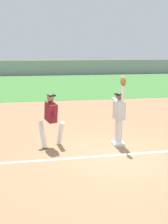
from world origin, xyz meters
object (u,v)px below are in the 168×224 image
(fielder, at_px, (119,111))
(parked_car_silver, at_px, (122,67))
(parked_car_red, at_px, (90,68))
(parked_car_tan, at_px, (11,68))
(parked_car_blue, at_px, (49,68))
(baseball, at_px, (123,77))
(runner, at_px, (51,117))
(first_base, at_px, (118,143))

(fielder, relative_size, parked_car_silver, 0.51)
(fielder, height_order, parked_car_red, fielder)
(parked_car_tan, bearing_deg, fielder, -73.03)
(parked_car_red, bearing_deg, parked_car_blue, -174.87)
(parked_car_silver, bearing_deg, baseball, -110.99)
(fielder, bearing_deg, baseball, -134.26)
(runner, distance_m, parked_car_red, 29.23)
(parked_car_tan, height_order, parked_car_blue, same)
(first_base, relative_size, parked_car_tan, 0.08)
(first_base, relative_size, baseball, 5.14)
(first_base, bearing_deg, parked_car_red, 81.04)
(parked_car_silver, bearing_deg, runner, -115.13)
(baseball, relative_size, parked_car_blue, 0.02)
(first_base, bearing_deg, parked_car_tan, 102.04)
(runner, bearing_deg, fielder, -24.93)
(first_base, height_order, runner, runner)
(first_base, xyz_separation_m, fielder, (0.04, 0.09, 1.08))
(first_base, relative_size, runner, 0.22)
(fielder, relative_size, baseball, 30.81)
(fielder, xyz_separation_m, parked_car_silver, (9.19, 28.53, -0.45))
(parked_car_tan, bearing_deg, parked_car_red, 0.37)
(fielder, distance_m, parked_car_blue, 28.71)
(parked_car_blue, bearing_deg, parked_car_tan, 171.14)
(first_base, distance_m, baseball, 2.19)
(first_base, height_order, fielder, fielder)
(baseball, height_order, parked_car_red, baseball)
(runner, xyz_separation_m, parked_car_silver, (11.40, 28.41, -0.32))
(parked_car_silver, bearing_deg, fielder, -111.12)
(parked_car_blue, height_order, parked_car_silver, same)
(fielder, xyz_separation_m, parked_car_blue, (-1.26, 28.68, -0.45))
(baseball, bearing_deg, parked_car_tan, 102.47)
(parked_car_blue, relative_size, parked_car_silver, 0.98)
(parked_car_blue, xyz_separation_m, parked_car_silver, (10.44, -0.14, 0.00))
(fielder, height_order, parked_car_tan, fielder)
(baseball, distance_m, parked_car_tan, 29.97)
(baseball, height_order, parked_car_tan, baseball)
(parked_car_red, distance_m, parked_car_silver, 4.71)
(runner, bearing_deg, parked_car_blue, 66.32)
(fielder, relative_size, parked_car_tan, 0.50)
(first_base, height_order, parked_car_red, parked_car_red)
(parked_car_tan, xyz_separation_m, parked_car_silver, (15.52, -0.88, 0.00))
(parked_car_blue, bearing_deg, first_base, -88.16)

